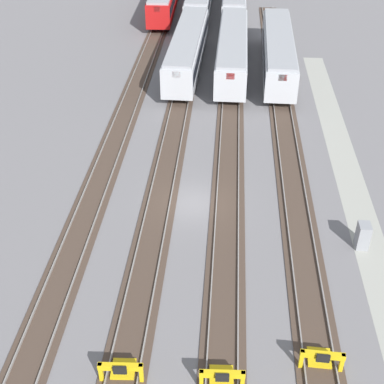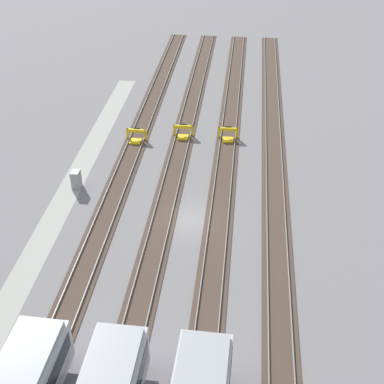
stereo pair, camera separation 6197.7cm
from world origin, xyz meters
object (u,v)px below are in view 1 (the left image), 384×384
Objects in this scene: bumper_stop_nearest_track at (321,358)px; subway_car_front_row_right_inner at (187,49)px; subway_car_front_row_leftmost at (278,51)px; electrical_cabinet at (363,236)px; bumper_stop_near_inner_track at (222,376)px; bumper_stop_middle_track at (122,369)px; subway_car_back_row_leftmost at (232,50)px.

subway_car_front_row_right_inner is at bearing 14.27° from bumper_stop_nearest_track.
subway_car_front_row_leftmost is 26.87m from electrical_cabinet.
bumper_stop_near_inner_track is 4.47m from bumper_stop_middle_track.
electrical_cabinet reaches higher than bumper_stop_near_inner_track.
subway_car_front_row_leftmost is at bearing -90.00° from subway_car_front_row_right_inner.
bumper_stop_nearest_track is 1.26× the size of electrical_cabinet.
bumper_stop_nearest_track is at bearing -179.91° from subway_car_front_row_leftmost.
subway_car_front_row_leftmost reaches higher than electrical_cabinet.
electrical_cabinet is at bearing -172.50° from subway_car_front_row_leftmost.
electrical_cabinet is at bearing -154.99° from subway_car_front_row_right_inner.
subway_car_back_row_leftmost is (-0.00, -4.44, 0.00)m from subway_car_front_row_right_inner.
bumper_stop_near_inner_track is 1.26× the size of electrical_cabinet.
bumper_stop_near_inner_track is at bearing -173.03° from subway_car_front_row_right_inner.
subway_car_back_row_leftmost reaches higher than electrical_cabinet.
subway_car_front_row_leftmost is 1.00× the size of subway_car_back_row_leftmost.
electrical_cabinet is (-26.61, -12.42, -1.24)m from subway_car_front_row_right_inner.
subway_car_front_row_leftmost is 8.99× the size of bumper_stop_nearest_track.
subway_car_back_row_leftmost is at bearing 90.00° from subway_car_front_row_leftmost.
subway_car_front_row_right_inner is at bearing 90.00° from subway_car_front_row_leftmost.
subway_car_back_row_leftmost is 8.97× the size of bumper_stop_middle_track.
subway_car_back_row_leftmost reaches higher than bumper_stop_middle_track.
subway_car_back_row_leftmost is at bearing 7.31° from bumper_stop_nearest_track.
electrical_cabinet is (-26.61, -7.97, -1.24)m from subway_car_back_row_leftmost.
subway_car_front_row_right_inner is 8.99× the size of bumper_stop_near_inner_track.
bumper_stop_near_inner_track is at bearing -90.57° from bumper_stop_middle_track.
subway_car_front_row_right_inner is (0.00, 8.91, 0.00)m from subway_car_front_row_leftmost.
bumper_stop_near_inner_track is at bearing 141.49° from electrical_cabinet.
subway_car_front_row_right_inner is 4.44m from subway_car_back_row_leftmost.
subway_car_back_row_leftmost is 35.59m from bumper_stop_nearest_track.
electrical_cabinet is at bearing -51.33° from bumper_stop_middle_track.
subway_car_front_row_right_inner is 36.58m from bumper_stop_middle_track.
subway_car_back_row_leftmost reaches higher than bumper_stop_near_inner_track.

